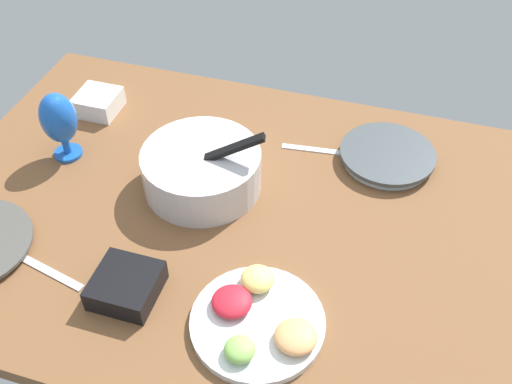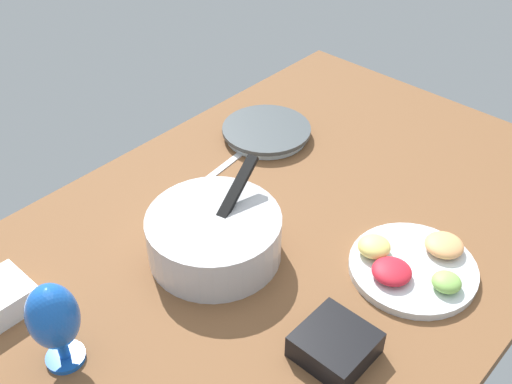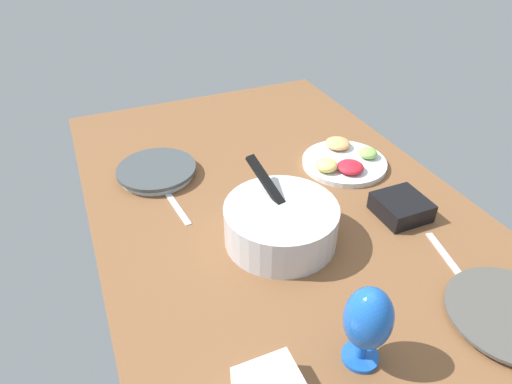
# 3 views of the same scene
# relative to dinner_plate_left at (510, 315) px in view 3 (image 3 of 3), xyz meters

# --- Properties ---
(ground_plane) EXTENTS (1.60, 1.04, 0.04)m
(ground_plane) POSITION_rel_dinner_plate_left_xyz_m (0.58, 0.28, -0.03)
(ground_plane) COLOR brown
(dinner_plate_left) EXTENTS (0.27, 0.27, 0.02)m
(dinner_plate_left) POSITION_rel_dinner_plate_left_xyz_m (0.00, 0.00, 0.00)
(dinner_plate_left) COLOR silver
(dinner_plate_left) RESTS_ON ground_plane
(dinner_plate_right) EXTENTS (0.25, 0.25, 0.03)m
(dinner_plate_right) POSITION_rel_dinner_plate_left_xyz_m (0.85, 0.57, 0.01)
(dinner_plate_right) COLOR silver
(dinner_plate_right) RESTS_ON ground_plane
(mixing_bowl) EXTENTS (0.30, 0.29, 0.18)m
(mixing_bowl) POSITION_rel_dinner_plate_left_xyz_m (0.43, 0.34, 0.05)
(mixing_bowl) COLOR silver
(mixing_bowl) RESTS_ON ground_plane
(fruit_platter) EXTENTS (0.27, 0.27, 0.05)m
(fruit_platter) POSITION_rel_dinner_plate_left_xyz_m (0.67, -0.00, 0.01)
(fruit_platter) COLOR silver
(fruit_platter) RESTS_ON ground_plane
(hurricane_glass_blue) EXTENTS (0.09, 0.09, 0.19)m
(hurricane_glass_blue) POSITION_rel_dinner_plate_left_xyz_m (0.04, 0.35, 0.10)
(hurricane_glass_blue) COLOR blue
(hurricane_glass_blue) RESTS_ON ground_plane
(square_bowl_black) EXTENTS (0.13, 0.13, 0.05)m
(square_bowl_black) POSITION_rel_dinner_plate_left_xyz_m (0.39, -0.01, 0.02)
(square_bowl_black) COLOR black
(square_bowl_black) RESTS_ON ground_plane
(fork_by_left_plate) EXTENTS (0.18, 0.06, 0.01)m
(fork_by_left_plate) POSITION_rel_dinner_plate_left_xyz_m (0.20, -0.01, -0.01)
(fork_by_left_plate) COLOR silver
(fork_by_left_plate) RESTS_ON ground_plane
(fork_by_right_plate) EXTENTS (0.18, 0.04, 0.01)m
(fork_by_right_plate) POSITION_rel_dinner_plate_left_xyz_m (0.66, 0.56, -0.01)
(fork_by_right_plate) COLOR silver
(fork_by_right_plate) RESTS_ON ground_plane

